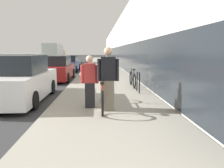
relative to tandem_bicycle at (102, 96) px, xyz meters
name	(u,v)px	position (x,y,z in m)	size (l,w,h in m)	color
sidewalk_slab	(102,66)	(0.23, 19.10, -0.43)	(3.74, 70.00, 0.12)	gray
storefront_facade	(146,45)	(7.13, 27.10, 2.23)	(10.01, 70.00, 5.45)	#BCB7AD
lawn_strip	(13,65)	(-11.45, 23.10, -0.47)	(5.20, 70.00, 0.03)	#5B9347
tandem_bicycle	(102,96)	(0.00, 0.00, 0.00)	(0.52, 2.47, 0.86)	black
person_rider	(108,79)	(0.17, -0.31, 0.54)	(0.61, 0.24, 1.81)	#756B5B
person_bystander	(90,82)	(-0.36, 0.05, 0.42)	(0.53, 0.21, 1.57)	black
bike_rack_hoop	(138,80)	(1.54, 2.45, 0.14)	(0.05, 0.60, 0.84)	black
cruiser_bike_nearest	(133,79)	(1.52, 3.88, 0.00)	(0.52, 1.76, 0.88)	black
parked_sedan_curbside	(21,81)	(-2.94, 1.58, 0.27)	(1.87, 4.36, 1.73)	white
vintage_roadster_curbside	(56,69)	(-2.82, 7.50, 0.21)	(1.98, 4.38, 1.53)	maroon
parked_sedan_far	(69,64)	(-2.90, 13.84, 0.18)	(1.84, 4.66, 1.46)	navy
moving_truck	(54,53)	(-7.01, 28.03, 1.00)	(2.22, 7.12, 2.94)	orange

